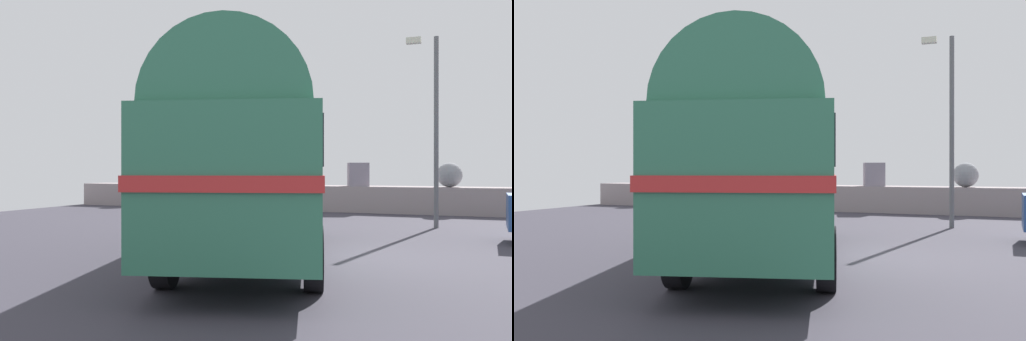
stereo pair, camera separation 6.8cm
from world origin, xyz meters
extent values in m
cube|color=#38353F|center=(0.00, 0.00, 0.01)|extent=(32.00, 26.00, 0.02)
cube|color=gray|center=(0.00, 11.80, 0.55)|extent=(31.36, 1.80, 1.10)
sphere|color=gray|center=(-12.52, 11.80, 1.65)|extent=(1.10, 1.10, 1.10)
cube|color=gray|center=(-9.57, 11.33, 1.73)|extent=(1.68, 1.66, 1.25)
sphere|color=gray|center=(-4.90, 11.76, 1.79)|extent=(1.38, 1.38, 1.38)
cube|color=gray|center=(-1.90, 11.57, 1.59)|extent=(1.07, 1.18, 0.99)
sphere|color=gray|center=(1.72, 11.57, 1.59)|extent=(0.98, 0.98, 0.98)
cylinder|color=black|center=(-3.30, 1.16, 0.50)|extent=(0.53, 1.00, 0.96)
cylinder|color=black|center=(-1.17, 1.76, 0.50)|extent=(0.53, 1.00, 0.96)
cylinder|color=black|center=(-1.89, -3.85, 0.50)|extent=(0.53, 1.00, 0.96)
cylinder|color=black|center=(0.24, -3.25, 0.50)|extent=(0.53, 1.00, 0.96)
cube|color=#2E6F54|center=(-1.53, -1.04, 1.57)|extent=(4.59, 8.74, 2.10)
cylinder|color=#2E6F54|center=(-1.53, -1.04, 2.62)|extent=(4.31, 8.36, 2.20)
cube|color=red|center=(-1.53, -1.04, 1.63)|extent=(4.66, 8.83, 0.20)
cube|color=black|center=(-1.53, -1.04, 2.15)|extent=(4.53, 8.42, 0.64)
cube|color=silver|center=(-2.69, 3.07, 0.70)|extent=(2.24, 0.77, 0.28)
cylinder|color=#5B5B60|center=(1.47, 6.28, 2.93)|extent=(0.14, 0.14, 5.86)
cube|color=beige|center=(0.82, 6.14, 5.76)|extent=(0.44, 0.24, 0.18)
camera|label=1|loc=(2.29, -10.68, 1.80)|focal=36.97mm
camera|label=2|loc=(2.35, -10.65, 1.80)|focal=36.97mm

